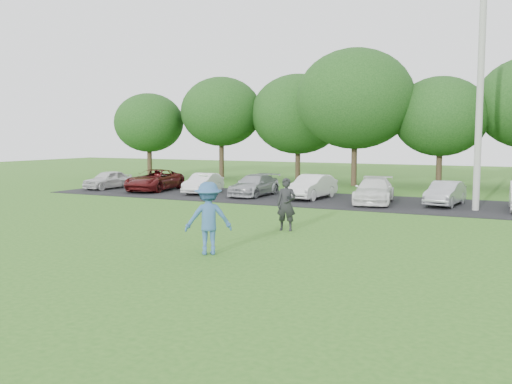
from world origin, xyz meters
TOP-DOWN VIEW (x-y plane):
  - ground at (0.00, 0.00)m, footprint 100.00×100.00m
  - parking_lot at (0.00, 13.00)m, footprint 32.00×6.50m
  - utility_pole at (6.19, 12.09)m, footprint 0.28×0.28m
  - frisbee_player at (0.59, -0.58)m, footprint 1.46×1.33m
  - camera_bystander at (0.96, 3.86)m, footprint 0.72×0.54m
  - parked_cars at (0.12, 13.00)m, footprint 30.70×4.95m
  - tree_row at (1.51, 22.76)m, footprint 42.39×9.85m

SIDE VIEW (x-z plane):
  - ground at x=0.00m, z-range 0.00..0.00m
  - parking_lot at x=0.00m, z-range 0.00..0.03m
  - parked_cars at x=0.12m, z-range 0.00..1.23m
  - camera_bystander at x=0.96m, z-range 0.00..1.78m
  - frisbee_player at x=0.59m, z-range -0.12..2.09m
  - tree_row at x=1.51m, z-range 0.59..9.23m
  - utility_pole at x=6.19m, z-range 0.00..10.71m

